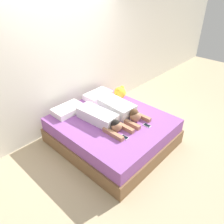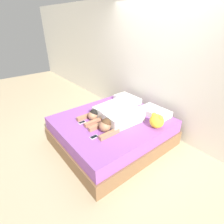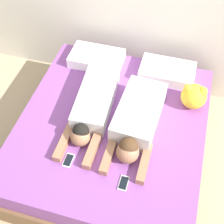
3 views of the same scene
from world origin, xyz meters
The scene contains 9 objects.
ground_plane centered at (0.00, 0.00, 0.00)m, with size 12.00×12.00×0.00m, color tan.
bed centered at (0.00, 0.00, 0.26)m, with size 1.78×1.97×0.52m.
pillow_head_left centered at (-0.39, 0.75, 0.58)m, with size 0.56×0.34×0.12m.
pillow_head_right centered at (0.39, 0.75, 0.58)m, with size 0.56×0.34×0.12m.
person_left centered at (-0.20, 0.06, 0.61)m, with size 0.36×1.09×0.20m.
person_right centered at (0.23, 0.00, 0.62)m, with size 0.40×1.00×0.22m.
cell_phone_left centered at (-0.24, -0.50, 0.52)m, with size 0.07×0.13×0.01m.
cell_phone_right centered at (0.26, -0.57, 0.52)m, with size 0.07×0.13×0.01m.
plush_toy centered at (0.69, 0.42, 0.65)m, with size 0.24×0.24×0.26m.
Camera 3 is at (0.48, -1.70, 2.84)m, focal length 50.00 mm.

